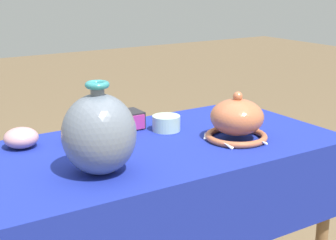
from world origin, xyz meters
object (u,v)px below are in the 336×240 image
mosaic_tile_box (126,120)px  pot_squat_cobalt (88,134)px  pot_squat_celadon (166,123)px  vase_dome_bell (237,121)px  vase_tall_bulbous (99,134)px  bowl_shallow_rose (21,138)px

mosaic_tile_box → pot_squat_cobalt: bearing=-158.1°
pot_squat_cobalt → pot_squat_celadon: bearing=-5.8°
vase_dome_bell → pot_squat_celadon: (-0.14, 0.22, -0.04)m
pot_squat_cobalt → vase_dome_bell: bearing=-29.6°
vase_tall_bulbous → vase_dome_bell: bearing=3.2°
pot_squat_celadon → pot_squat_cobalt: size_ratio=0.68×
bowl_shallow_rose → vase_tall_bulbous: bearing=-70.4°
vase_tall_bulbous → vase_dome_bell: vase_tall_bulbous is taller
vase_dome_bell → mosaic_tile_box: vase_dome_bell is taller
mosaic_tile_box → pot_squat_cobalt: (-0.18, -0.07, -0.00)m
pot_squat_celadon → vase_dome_bell: bearing=-56.3°
vase_tall_bulbous → mosaic_tile_box: (0.26, 0.34, -0.08)m
vase_dome_bell → bowl_shallow_rose: bearing=154.3°
vase_dome_bell → pot_squat_cobalt: (-0.43, 0.25, -0.04)m
bowl_shallow_rose → pot_squat_cobalt: 0.22m
bowl_shallow_rose → pot_squat_celadon: bowl_shallow_rose is taller
bowl_shallow_rose → pot_squat_cobalt: size_ratio=0.75×
mosaic_tile_box → pot_squat_celadon: bearing=-40.6°
vase_tall_bulbous → pot_squat_celadon: bearing=33.2°
mosaic_tile_box → pot_squat_celadon: (0.11, -0.10, -0.00)m
mosaic_tile_box → bowl_shallow_rose: bowl_shallow_rose is taller
bowl_shallow_rose → pot_squat_celadon: (0.49, -0.09, -0.01)m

